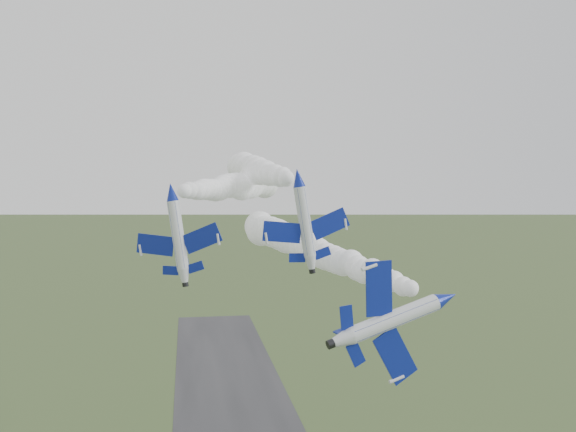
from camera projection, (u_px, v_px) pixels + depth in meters
name	position (u px, v px, depth m)	size (l,w,h in m)	color
jet_lead	(447.00, 298.00, 61.40)	(4.82, 14.12, 11.31)	silver
smoke_trail_jet_lead	(315.00, 250.00, 92.52)	(5.57, 59.40, 5.57)	white
jet_pair_left	(171.00, 192.00, 73.69)	(10.13, 11.87, 3.18)	silver
smoke_trail_jet_pair_left	(235.00, 187.00, 105.98)	(5.64, 60.26, 5.64)	white
jet_pair_right	(298.00, 177.00, 76.71)	(10.63, 12.86, 3.42)	silver
smoke_trail_jet_pair_right	(259.00, 171.00, 107.78)	(5.66, 57.76, 5.66)	white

